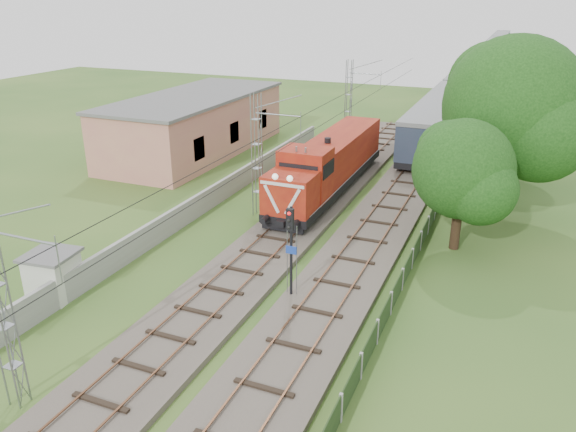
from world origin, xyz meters
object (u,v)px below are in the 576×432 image
at_px(signal_post, 291,238).
at_px(relay_hut, 53,275).
at_px(coach_rake, 483,62).
at_px(locomotive, 329,164).

height_order(signal_post, relay_hut, signal_post).
bearing_deg(coach_rake, locomotive, -94.29).
relative_size(coach_rake, signal_post, 25.38).
bearing_deg(signal_post, locomotive, 102.11).
distance_m(locomotive, coach_rake, 66.92).
distance_m(locomotive, signal_post, 15.63).
bearing_deg(signal_post, relay_hut, -159.15).
distance_m(coach_rake, signal_post, 82.00).
distance_m(coach_rake, relay_hut, 86.95).
bearing_deg(signal_post, coach_rake, 88.79).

